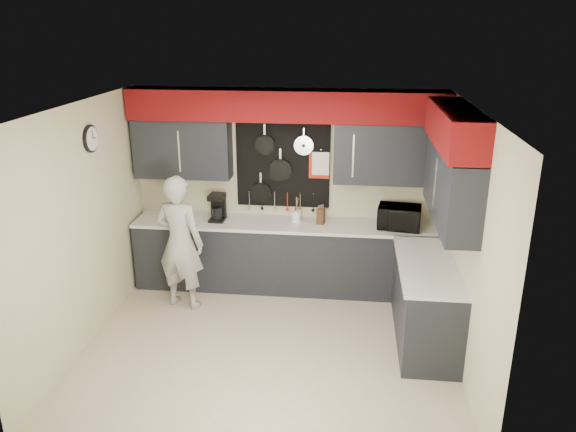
# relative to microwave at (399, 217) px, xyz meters

# --- Properties ---
(ground) EXTENTS (4.00, 4.00, 0.00)m
(ground) POSITION_rel_microwave_xyz_m (-1.45, -1.41, -1.07)
(ground) COLOR #C0AA96
(ground) RESTS_ON ground
(back_wall_assembly) EXTENTS (4.00, 0.36, 2.60)m
(back_wall_assembly) POSITION_rel_microwave_xyz_m (-1.44, 0.19, 0.94)
(back_wall_assembly) COLOR beige
(back_wall_assembly) RESTS_ON ground
(right_wall_assembly) EXTENTS (0.36, 3.50, 2.60)m
(right_wall_assembly) POSITION_rel_microwave_xyz_m (0.40, -1.14, 0.88)
(right_wall_assembly) COLOR beige
(right_wall_assembly) RESTS_ON ground
(left_wall_assembly) EXTENTS (0.05, 3.50, 2.60)m
(left_wall_assembly) POSITION_rel_microwave_xyz_m (-3.44, -1.39, 0.27)
(left_wall_assembly) COLOR beige
(left_wall_assembly) RESTS_ON ground
(base_cabinets) EXTENTS (3.95, 2.20, 0.92)m
(base_cabinets) POSITION_rel_microwave_xyz_m (-0.96, -0.28, -0.61)
(base_cabinets) COLOR black
(base_cabinets) RESTS_ON ground
(microwave) EXTENTS (0.57, 0.42, 0.29)m
(microwave) POSITION_rel_microwave_xyz_m (0.00, 0.00, 0.00)
(microwave) COLOR black
(microwave) RESTS_ON base_cabinets
(knife_block) EXTENTS (0.11, 0.11, 0.20)m
(knife_block) POSITION_rel_microwave_xyz_m (-0.98, 0.05, -0.04)
(knife_block) COLOR #372411
(knife_block) RESTS_ON base_cabinets
(utensil_crock) EXTENTS (0.12, 0.12, 0.15)m
(utensil_crock) POSITION_rel_microwave_xyz_m (-1.30, 0.09, -0.07)
(utensil_crock) COLOR white
(utensil_crock) RESTS_ON base_cabinets
(coffee_maker) EXTENTS (0.21, 0.25, 0.36)m
(coffee_maker) POSITION_rel_microwave_xyz_m (-2.32, 0.05, 0.04)
(coffee_maker) COLOR black
(coffee_maker) RESTS_ON base_cabinets
(person) EXTENTS (0.70, 0.54, 1.68)m
(person) POSITION_rel_microwave_xyz_m (-2.65, -0.59, -0.22)
(person) COLOR #B1B1AF
(person) RESTS_ON ground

